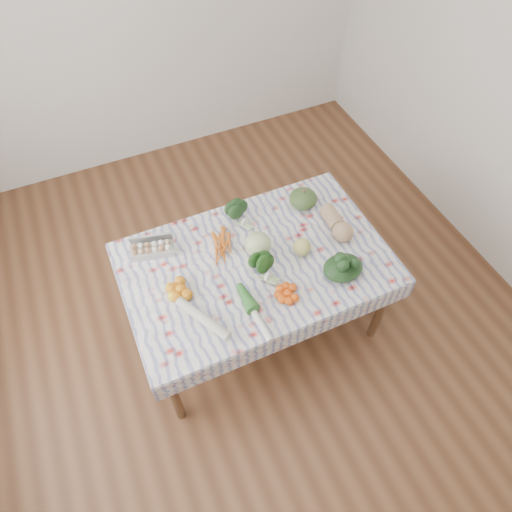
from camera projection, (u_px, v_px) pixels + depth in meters
ground at (256, 322)px, 3.46m from camera, size 4.50×4.50×0.00m
wall_back at (140, 5)px, 3.60m from camera, size 4.00×0.04×2.80m
dining_table at (256, 269)px, 2.92m from camera, size 1.60×1.00×0.75m
tablecloth at (256, 262)px, 2.86m from camera, size 1.66×1.06×0.01m
egg_carton at (152, 250)px, 2.87m from camera, size 0.29×0.17×0.07m
carrot_bunch at (222, 247)px, 2.90m from camera, size 0.30×0.29×0.04m
kale_bunch at (240, 215)px, 3.00m from camera, size 0.20×0.19×0.14m
kabocha_squash at (303, 198)px, 3.11m from camera, size 0.22×0.22×0.12m
cabbage at (258, 245)px, 2.83m from camera, size 0.18×0.18×0.17m
butternut_squash at (337, 223)px, 2.97m from camera, size 0.15×0.30×0.13m
orange_cluster at (181, 289)px, 2.69m from camera, size 0.24×0.24×0.07m
broccoli at (261, 271)px, 2.75m from camera, size 0.21×0.21×0.11m
mandarin_cluster at (287, 293)px, 2.68m from camera, size 0.22×0.22×0.05m
grapefruit at (302, 247)px, 2.86m from camera, size 0.15×0.15×0.11m
spinach_bag at (343, 268)px, 2.76m from camera, size 0.29×0.24×0.11m
daikon at (203, 318)px, 2.58m from camera, size 0.23×0.38×0.06m
leek at (255, 313)px, 2.61m from camera, size 0.06×0.39×0.04m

